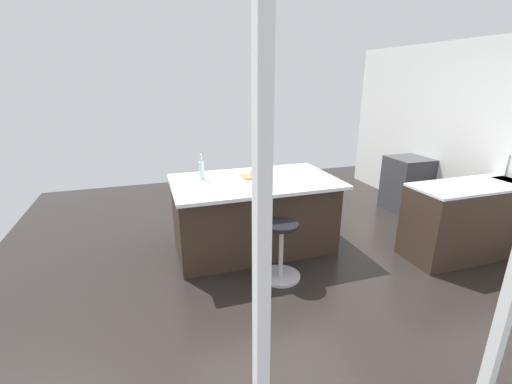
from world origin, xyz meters
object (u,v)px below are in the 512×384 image
object	(u,v)px
cutting_board	(256,176)
apple_yellow	(254,171)
oven_range	(407,184)
kitchen_island	(254,214)
stool_by_window	(281,252)
water_bottle	(202,170)

from	to	relation	value
cutting_board	apple_yellow	size ratio (longest dim) A/B	4.19
oven_range	kitchen_island	distance (m)	2.87
oven_range	stool_by_window	world-z (taller)	oven_range
stool_by_window	kitchen_island	bearing A→B (deg)	-85.20
kitchen_island	cutting_board	xyz separation A→B (m)	(-0.06, -0.08, 0.47)
cutting_board	kitchen_island	bearing A→B (deg)	52.11
stool_by_window	cutting_board	distance (m)	1.06
stool_by_window	water_bottle	bearing A→B (deg)	-54.41
stool_by_window	water_bottle	xyz separation A→B (m)	(0.67, -0.94, 0.75)
water_bottle	kitchen_island	bearing A→B (deg)	164.98
stool_by_window	cutting_board	xyz separation A→B (m)	(0.00, -0.85, 0.63)
kitchen_island	stool_by_window	distance (m)	0.80
oven_range	apple_yellow	distance (m)	2.86
cutting_board	water_bottle	size ratio (longest dim) A/B	1.15
stool_by_window	apple_yellow	bearing A→B (deg)	-88.60
kitchen_island	apple_yellow	size ratio (longest dim) A/B	23.19
kitchen_island	water_bottle	world-z (taller)	water_bottle
cutting_board	water_bottle	world-z (taller)	water_bottle
water_bottle	apple_yellow	bearing A→B (deg)	177.07
kitchen_island	cutting_board	bearing A→B (deg)	-127.89
oven_range	water_bottle	world-z (taller)	water_bottle
cutting_board	apple_yellow	world-z (taller)	apple_yellow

